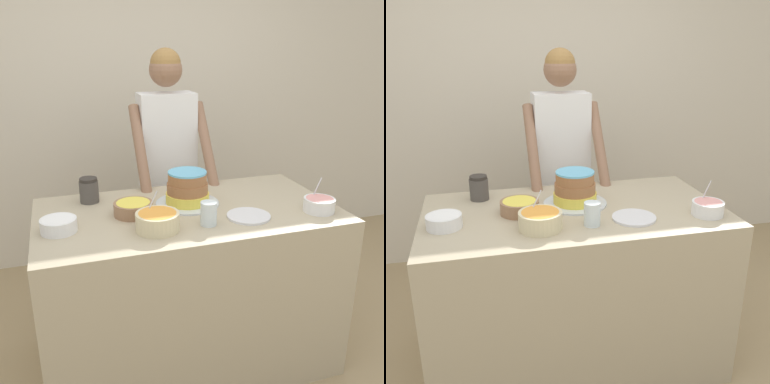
# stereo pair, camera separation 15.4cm
# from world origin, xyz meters

# --- Properties ---
(wall_back) EXTENTS (10.00, 0.05, 2.60)m
(wall_back) POSITION_xyz_m (0.00, 1.92, 1.30)
(wall_back) COLOR beige
(wall_back) RESTS_ON ground_plane
(counter) EXTENTS (1.59, 0.86, 0.95)m
(counter) POSITION_xyz_m (0.00, 0.43, 0.47)
(counter) COLOR tan
(counter) RESTS_ON ground_plane
(person_baker) EXTENTS (0.50, 0.48, 1.76)m
(person_baker) POSITION_xyz_m (0.07, 1.10, 1.09)
(person_baker) COLOR #2D2D38
(person_baker) RESTS_ON ground_plane
(cake) EXTENTS (0.35, 0.35, 0.19)m
(cake) POSITION_xyz_m (0.02, 0.51, 1.03)
(cake) COLOR silver
(cake) RESTS_ON counter
(frosting_bowl_orange) EXTENTS (0.21, 0.21, 0.17)m
(frosting_bowl_orange) POSITION_xyz_m (-0.22, 0.22, 0.99)
(frosting_bowl_orange) COLOR beige
(frosting_bowl_orange) RESTS_ON counter
(frosting_bowl_pink) EXTENTS (0.16, 0.16, 0.17)m
(frosting_bowl_pink) POSITION_xyz_m (0.65, 0.19, 0.99)
(frosting_bowl_pink) COLOR white
(frosting_bowl_pink) RESTS_ON counter
(frosting_bowl_yellow) EXTENTS (0.20, 0.20, 0.07)m
(frosting_bowl_yellow) POSITION_xyz_m (-0.29, 0.45, 0.98)
(frosting_bowl_yellow) COLOR #936B4C
(frosting_bowl_yellow) RESTS_ON counter
(frosting_bowl_white) EXTENTS (0.17, 0.17, 0.07)m
(frosting_bowl_white) POSITION_xyz_m (-0.66, 0.35, 0.98)
(frosting_bowl_white) COLOR white
(frosting_bowl_white) RESTS_ON counter
(drinking_glass) EXTENTS (0.08, 0.08, 0.12)m
(drinking_glass) POSITION_xyz_m (0.04, 0.21, 1.00)
(drinking_glass) COLOR silver
(drinking_glass) RESTS_ON counter
(ceramic_plate) EXTENTS (0.22, 0.22, 0.01)m
(ceramic_plate) POSITION_xyz_m (0.26, 0.23, 0.95)
(ceramic_plate) COLOR silver
(ceramic_plate) RESTS_ON counter
(stoneware_jar) EXTENTS (0.11, 0.11, 0.14)m
(stoneware_jar) POSITION_xyz_m (-0.49, 0.71, 1.01)
(stoneware_jar) COLOR #4C4742
(stoneware_jar) RESTS_ON counter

